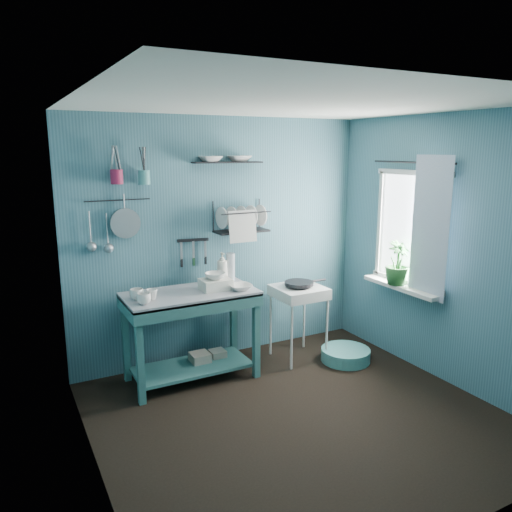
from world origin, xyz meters
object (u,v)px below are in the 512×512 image
work_counter (191,336)px  mug_mid (152,294)px  mug_right (137,294)px  floor_basin (346,355)px  storage_tin_small (218,360)px  frying_pan (299,283)px  potted_plant (398,263)px  wash_tub (216,284)px  soap_bottle (222,267)px  colander (125,223)px  hotplate_stand (298,323)px  utensil_cup_teal (144,177)px  storage_tin_large (200,364)px  mug_left (144,299)px  dish_rack (241,217)px  utensil_cup_magenta (117,177)px  water_bottle (230,267)px

work_counter → mug_mid: bearing=-178.9°
mug_right → floor_basin: mug_right is taller
storage_tin_small → frying_pan: bearing=-8.9°
frying_pan → potted_plant: (0.83, -0.53, 0.23)m
work_counter → potted_plant: size_ratio=2.77×
work_counter → wash_tub: wash_tub is taller
soap_bottle → colander: bearing=169.3°
mug_mid → hotplate_stand: size_ratio=0.13×
utensil_cup_teal → storage_tin_large: (0.39, -0.29, -1.81)m
work_counter → floor_basin: (1.57, -0.36, -0.37)m
hotplate_stand → storage_tin_small: hotplate_stand is taller
frying_pan → mug_left: bearing=-176.4°
wash_tub → colander: 1.01m
frying_pan → floor_basin: frying_pan is taller
mug_left → frying_pan: size_ratio=0.41×
work_counter → storage_tin_small: bearing=7.1°
mug_left → storage_tin_large: (0.58, 0.21, -0.81)m
utensil_cup_teal → storage_tin_large: bearing=-36.5°
mug_left → colander: 0.79m
mug_mid → frying_pan: 1.55m
soap_bottle → utensil_cup_teal: bearing=168.9°
mug_right → potted_plant: size_ratio=0.28×
hotplate_stand → potted_plant: bearing=-36.1°
potted_plant → colander: bearing=158.9°
mug_right → frying_pan: size_ratio=0.41×
work_counter → colander: colander is taller
colander → dish_rack: bearing=-3.9°
work_counter → utensil_cup_magenta: size_ratio=9.44×
frying_pan → dish_rack: dish_rack is taller
wash_tub → storage_tin_small: 0.83m
mug_right → soap_bottle: soap_bottle is taller
colander → storage_tin_large: size_ratio=1.27×
wash_tub → storage_tin_large: 0.83m
soap_bottle → frying_pan: bearing=-18.9°
dish_rack → hotplate_stand: bearing=-37.9°
frying_pan → colander: (-1.65, 0.43, 0.68)m
colander → potted_plant: bearing=-21.1°
water_bottle → frying_pan: 0.73m
mug_left → colander: (0.00, 0.53, 0.58)m
work_counter → potted_plant: potted_plant is taller
water_bottle → utensil_cup_magenta: 1.41m
work_counter → soap_bottle: size_ratio=4.10×
dish_rack → potted_plant: (1.32, -0.88, -0.45)m
dish_rack → colander: dish_rack is taller
mug_mid → frying_pan: mug_mid is taller
mug_mid → utensil_cup_teal: utensil_cup_teal is taller
wash_tub → mug_right: bearing=178.5°
mug_left → mug_right: same height
mug_right → utensil_cup_teal: (0.21, 0.34, 1.00)m
water_bottle → utensil_cup_teal: size_ratio=2.15×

